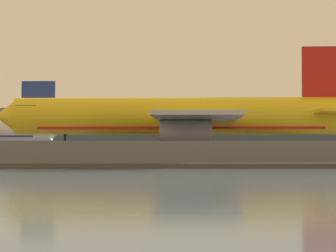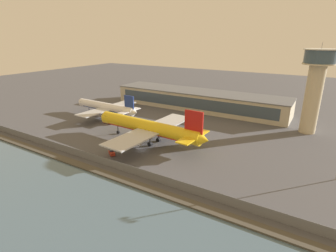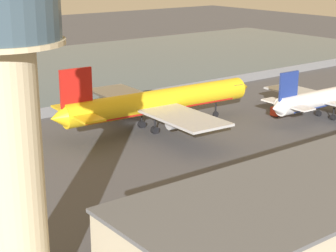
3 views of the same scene
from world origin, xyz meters
TOP-DOWN VIEW (x-y plane):
  - ground_plane at (0.00, 0.00)m, footprint 500.00×500.00m
  - waterfront_lagoon at (0.00, -71.00)m, footprint 320.00×98.00m
  - shoreline_seawall at (0.00, -20.50)m, footprint 320.00×3.00m
  - perimeter_fence at (0.00, -16.00)m, footprint 280.00×0.10m
  - cargo_jet_yellow at (-2.16, 7.74)m, footprint 53.20×45.33m
  - passenger_jet_white at (-42.11, 25.60)m, footprint 42.83×36.37m
  - baggage_tug at (-6.60, -8.97)m, footprint 3.56×3.07m
  - ops_van at (-33.00, 17.12)m, footprint 5.26×2.25m
  - control_tower at (50.48, 53.64)m, footprint 13.17×13.17m

SIDE VIEW (x-z plane):
  - ground_plane at x=0.00m, z-range 0.00..0.00m
  - waterfront_lagoon at x=0.00m, z-range 0.00..0.01m
  - shoreline_seawall at x=0.00m, z-range 0.00..0.50m
  - baggage_tug at x=-6.60m, z-range -0.09..1.71m
  - ops_van at x=-33.00m, z-range 0.04..2.52m
  - perimeter_fence at x=0.00m, z-range 0.00..2.69m
  - passenger_jet_white at x=-42.11m, z-range -1.55..11.57m
  - cargo_jet_yellow at x=-2.16m, z-range -1.91..14.29m
  - control_tower at x=50.48m, z-range 3.04..40.87m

